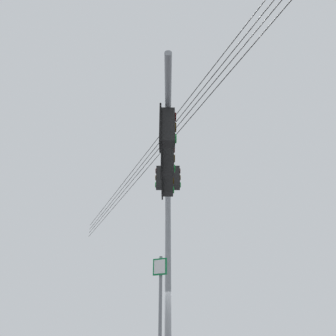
# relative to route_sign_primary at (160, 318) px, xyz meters

# --- Properties ---
(signal_mast_assembly) EXTENTS (1.82, 6.14, 7.02)m
(signal_mast_assembly) POSITION_rel_route_sign_primary_xyz_m (0.49, 1.56, 3.36)
(signal_mast_assembly) COLOR gray
(signal_mast_assembly) RESTS_ON ground
(route_sign_primary) EXTENTS (0.27, 0.23, 2.92)m
(route_sign_primary) POSITION_rel_route_sign_primary_xyz_m (0.00, 0.00, 0.00)
(route_sign_primary) COLOR slate
(route_sign_primary) RESTS_ON ground
(overhead_wire_span) EXTENTS (6.65, 26.07, 1.29)m
(overhead_wire_span) POSITION_rel_route_sign_primary_xyz_m (0.51, 4.22, 6.79)
(overhead_wire_span) COLOR black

